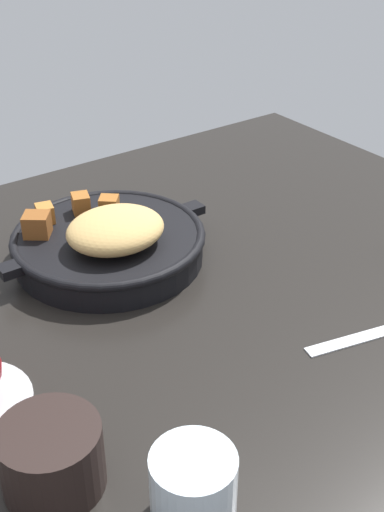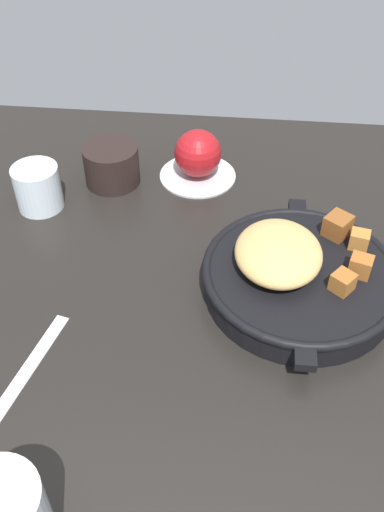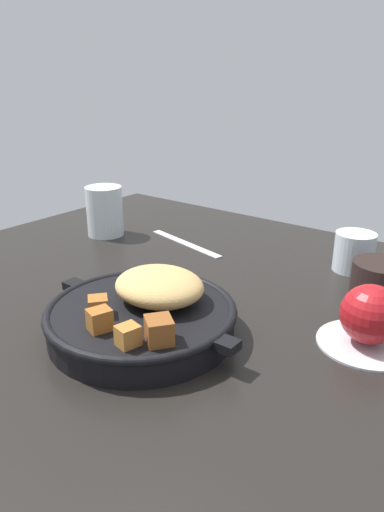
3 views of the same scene
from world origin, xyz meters
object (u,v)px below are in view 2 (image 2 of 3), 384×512
at_px(coffee_mug_dark, 112,165).
at_px(red_apple, 198,153).
at_px(cast_iron_skillet, 297,274).
at_px(butter_knife, 19,382).
at_px(water_glass_short, 38,188).

bearing_deg(coffee_mug_dark, red_apple, -78.44).
xyz_separation_m(cast_iron_skillet, red_apple, (0.24, 0.15, 0.01)).
height_order(butter_knife, coffee_mug_dark, coffee_mug_dark).
bearing_deg(water_glass_short, red_apple, -66.03).
xyz_separation_m(butter_knife, coffee_mug_dark, (0.39, -0.03, 0.03)).
height_order(red_apple, water_glass_short, red_apple).
bearing_deg(water_glass_short, coffee_mug_dark, -52.03).
distance_m(butter_knife, water_glass_short, 0.33).
bearing_deg(cast_iron_skillet, butter_knife, 119.65).
xyz_separation_m(butter_knife, water_glass_short, (0.32, 0.07, 0.03)).
height_order(cast_iron_skillet, red_apple, same).
bearing_deg(coffee_mug_dark, butter_knife, 176.24).
height_order(water_glass_short, coffee_mug_dark, water_glass_short).
distance_m(water_glass_short, coffee_mug_dark, 0.12).
distance_m(cast_iron_skillet, water_glass_short, 0.41).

